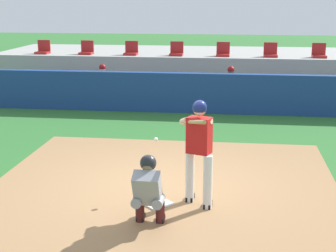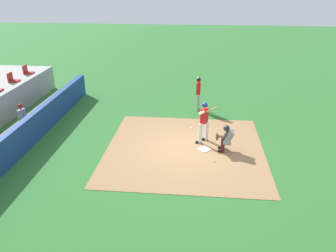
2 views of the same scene
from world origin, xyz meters
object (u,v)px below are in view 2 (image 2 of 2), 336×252
at_px(on_deck_batter, 198,92).
at_px(stadium_seat_6, 13,79).
at_px(home_plate, 204,149).
at_px(catcher_crouched, 226,137).
at_px(batter_at_plate, 204,120).
at_px(dugout_player_1, 25,117).
at_px(stadium_seat_7, 27,71).

height_order(on_deck_batter, stadium_seat_6, stadium_seat_6).
distance_m(home_plate, catcher_crouched, 1.01).
bearing_deg(stadium_seat_6, batter_at_plate, -108.42).
xyz_separation_m(catcher_crouched, dugout_player_1, (1.12, 8.96, 0.06)).
bearing_deg(on_deck_batter, batter_at_plate, -175.70).
relative_size(catcher_crouched, stadium_seat_6, 3.62).
bearing_deg(dugout_player_1, stadium_seat_6, 34.66).
distance_m(home_plate, stadium_seat_7, 11.76).
bearing_deg(batter_at_plate, on_deck_batter, 4.30).
distance_m(home_plate, on_deck_batter, 4.58).
bearing_deg(stadium_seat_6, home_plate, -111.76).
bearing_deg(batter_at_plate, catcher_crouched, -128.40).
bearing_deg(stadium_seat_7, stadium_seat_6, 180.00).
bearing_deg(batter_at_plate, stadium_seat_7, 63.73).
height_order(batter_at_plate, stadium_seat_7, stadium_seat_7).
height_order(dugout_player_1, stadium_seat_6, stadium_seat_6).
distance_m(batter_at_plate, stadium_seat_6, 10.68).
xyz_separation_m(home_plate, stadium_seat_6, (4.06, 10.18, 1.51)).
height_order(dugout_player_1, stadium_seat_7, stadium_seat_7).
relative_size(home_plate, on_deck_batter, 0.25).
height_order(home_plate, batter_at_plate, batter_at_plate).
bearing_deg(on_deck_batter, catcher_crouched, -165.42).
xyz_separation_m(home_plate, batter_at_plate, (0.69, 0.06, 1.01)).
height_order(home_plate, on_deck_batter, on_deck_batter).
xyz_separation_m(batter_at_plate, on_deck_batter, (3.77, 0.28, -0.02)).
distance_m(stadium_seat_6, stadium_seat_7, 1.62).
bearing_deg(batter_at_plate, dugout_player_1, 86.97).
xyz_separation_m(catcher_crouched, on_deck_batter, (4.46, 1.16, 0.41)).
xyz_separation_m(home_plate, stadium_seat_7, (5.69, 10.18, 1.51)).
relative_size(on_deck_batter, dugout_player_1, 1.37).
relative_size(batter_at_plate, stadium_seat_7, 3.76).
xyz_separation_m(dugout_player_1, stadium_seat_6, (2.94, 2.03, 0.86)).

